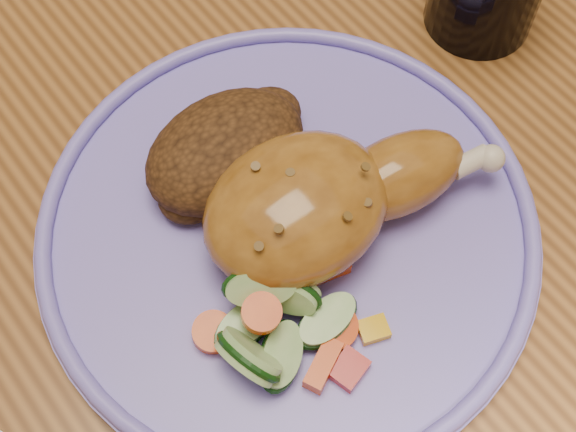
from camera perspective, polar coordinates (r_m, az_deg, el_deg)
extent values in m
plane|color=brown|center=(1.25, -1.16, -10.65)|extent=(4.00, 4.00, 0.00)
cube|color=#935B27|center=(0.58, -2.48, 10.27)|extent=(0.90, 1.40, 0.04)
cylinder|color=#4C2D16|center=(1.19, -19.29, 1.25)|extent=(0.04, 0.04, 0.41)
cylinder|color=#4C2D16|center=(1.25, -5.08, 10.21)|extent=(0.04, 0.04, 0.41)
cylinder|color=#7D6EDD|center=(0.49, 0.00, -1.13)|extent=(0.30, 0.30, 0.01)
torus|color=#7D6EDD|center=(0.48, 0.00, -0.55)|extent=(0.30, 0.30, 0.01)
ellipsoid|color=#A46822|center=(0.45, 0.60, 0.52)|extent=(0.12, 0.10, 0.06)
ellipsoid|color=#A46822|center=(0.48, 7.84, 2.89)|extent=(0.09, 0.06, 0.05)
sphere|color=beige|center=(0.49, 14.23, 3.99)|extent=(0.02, 0.02, 0.02)
ellipsoid|color=#482A12|center=(0.49, -4.48, 4.64)|extent=(0.10, 0.08, 0.05)
ellipsoid|color=#482A12|center=(0.51, -1.80, 6.91)|extent=(0.05, 0.04, 0.03)
ellipsoid|color=#482A12|center=(0.49, -6.82, 1.57)|extent=(0.04, 0.04, 0.02)
cube|color=#A50A05|center=(0.45, 4.34, -10.80)|extent=(0.02, 0.02, 0.01)
cube|color=#E5A507|center=(0.46, 6.10, -8.03)|extent=(0.02, 0.02, 0.01)
cube|color=#F24808|center=(0.46, 2.85, -3.84)|extent=(0.03, 0.02, 0.01)
cylinder|color=#F24808|center=(0.45, 3.24, -7.89)|extent=(0.03, 0.03, 0.01)
cube|color=#F24808|center=(0.44, 2.52, -10.55)|extent=(0.03, 0.02, 0.01)
cylinder|color=#F24808|center=(0.43, -1.91, -6.92)|extent=(0.02, 0.02, 0.01)
cylinder|color=#F24808|center=(0.45, -5.35, -8.24)|extent=(0.02, 0.03, 0.01)
cylinder|color=#B5D78C|center=(0.43, -2.84, -9.96)|extent=(0.04, 0.04, 0.04)
cylinder|color=#B5D78C|center=(0.44, -0.17, -5.44)|extent=(0.04, 0.05, 0.04)
cylinder|color=#B5D78C|center=(0.44, -1.98, -4.97)|extent=(0.05, 0.05, 0.04)
cylinder|color=#B5D78C|center=(0.45, -3.06, -7.76)|extent=(0.04, 0.04, 0.02)
cylinder|color=#B5D78C|center=(0.45, 2.76, -7.45)|extent=(0.04, 0.04, 0.02)
cylinder|color=#B5D78C|center=(0.44, -0.54, -9.93)|extent=(0.06, 0.06, 0.02)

